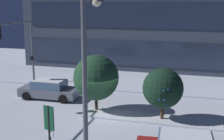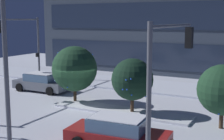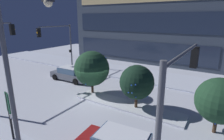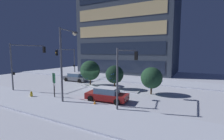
{
  "view_description": "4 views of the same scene",
  "coord_description": "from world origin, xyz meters",
  "views": [
    {
      "loc": [
        6.2,
        -18.74,
        7.47
      ],
      "look_at": [
        0.4,
        1.18,
        2.99
      ],
      "focal_mm": 50.71,
      "sensor_mm": 36.0,
      "label": 1
    },
    {
      "loc": [
        12.12,
        -17.29,
        5.81
      ],
      "look_at": [
        2.86,
        -0.09,
        2.75
      ],
      "focal_mm": 52.49,
      "sensor_mm": 36.0,
      "label": 2
    },
    {
      "loc": [
        9.29,
        -11.33,
        6.73
      ],
      "look_at": [
        1.62,
        0.76,
        2.71
      ],
      "focal_mm": 29.67,
      "sensor_mm": 36.0,
      "label": 3
    },
    {
      "loc": [
        14.28,
        -19.83,
        5.44
      ],
      "look_at": [
        3.86,
        -0.11,
        2.86
      ],
      "focal_mm": 25.97,
      "sensor_mm": 36.0,
      "label": 4
    }
  ],
  "objects": [
    {
      "name": "curb_strip_far",
      "position": [
        0.0,
        8.71,
        0.07
      ],
      "size": [
        52.0,
        5.2,
        0.14
      ],
      "primitive_type": "cube",
      "color": "silver",
      "rests_on": "ground"
    },
    {
      "name": "ground",
      "position": [
        0.0,
        0.0,
        0.0
      ],
      "size": [
        52.0,
        52.0,
        0.0
      ],
      "primitive_type": "plane",
      "color": "silver"
    },
    {
      "name": "traffic_light_corner_far_left",
      "position": [
        -8.92,
        4.87,
        4.14
      ],
      "size": [
        0.32,
        5.25,
        5.96
      ],
      "rotation": [
        0.0,
        0.0,
        -1.57
      ],
      "color": "#565960",
      "rests_on": "ground"
    },
    {
      "name": "street_lamp_arched",
      "position": [
        1.69,
        -6.71,
        5.11
      ],
      "size": [
        0.77,
        2.99,
        7.85
      ],
      "rotation": [
        0.0,
        0.0,
        1.72
      ],
      "color": "#565960",
      "rests_on": "ground"
    },
    {
      "name": "decorated_tree_median",
      "position": [
        3.92,
        0.57,
        2.16
      ],
      "size": [
        2.58,
        2.61,
        3.45
      ],
      "color": "#473323",
      "rests_on": "ground"
    },
    {
      "name": "decorated_tree_right_of_median",
      "position": [
        -0.7,
        1.08,
        2.41
      ],
      "size": [
        3.13,
        3.13,
        3.98
      ],
      "color": "#473323",
      "rests_on": "ground"
    },
    {
      "name": "traffic_light_corner_near_right",
      "position": [
        7.99,
        -4.7,
        4.07
      ],
      "size": [
        0.32,
        5.37,
        5.73
      ],
      "rotation": [
        0.0,
        0.0,
        1.57
      ],
      "color": "#565960",
      "rests_on": "ground"
    },
    {
      "name": "decorated_tree_left_of_median",
      "position": [
        9.27,
        0.34,
        2.1
      ],
      "size": [
        2.7,
        2.7,
        3.46
      ],
      "color": "#473323",
      "rests_on": "ground"
    },
    {
      "name": "car_far",
      "position": [
        -5.25,
        2.93,
        0.71
      ],
      "size": [
        4.76,
        2.17,
        1.49
      ],
      "rotation": [
        0.0,
        0.0,
        3.17
      ],
      "color": "slate",
      "rests_on": "ground"
    },
    {
      "name": "median_strip",
      "position": [
        3.17,
        0.55,
        0.07
      ],
      "size": [
        9.0,
        1.8,
        0.14
      ],
      "primitive_type": "cube",
      "color": "silver",
      "rests_on": "ground"
    },
    {
      "name": "parking_info_sign",
      "position": [
        -0.25,
        -6.7,
        1.88
      ],
      "size": [
        0.55,
        0.19,
        2.94
      ],
      "rotation": [
        0.0,
        0.0,
        1.32
      ],
      "color": "black",
      "rests_on": "ground"
    },
    {
      "name": "office_tower_secondary",
      "position": [
        -10.57,
        24.63,
        9.17
      ],
      "size": [
        13.48,
        10.1,
        18.34
      ],
      "color": "#424C5B",
      "rests_on": "ground"
    }
  ]
}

